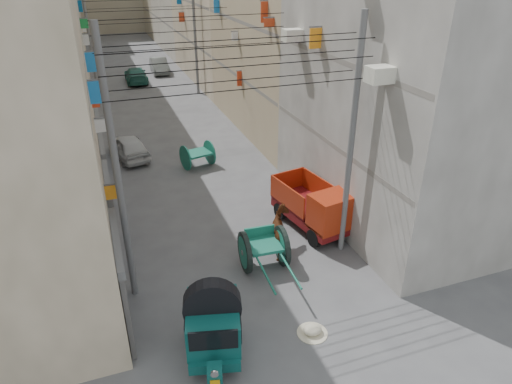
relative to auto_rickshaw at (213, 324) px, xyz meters
name	(u,v)px	position (x,y,z in m)	size (l,w,h in m)	color
shutters_left	(109,191)	(-2.00, 7.59, 0.43)	(0.18, 14.40, 2.88)	#4B4A4F
signboards	(160,68)	(1.91, 18.87, 2.37)	(8.22, 40.52, 5.67)	#0E5B9D
ac_units	(336,23)	(5.57, 4.88, 6.37)	(0.70, 6.55, 3.35)	beige
utility_poles	(174,76)	(1.92, 14.22, 2.94)	(7.40, 22.20, 8.00)	#5A5B5D
overhead_cables	(180,24)	(1.92, 11.62, 5.71)	(7.40, 22.52, 1.12)	black
auto_rickshaw	(213,324)	(0.00, 0.00, 0.00)	(1.86, 2.65, 1.80)	black
tonga_cart	(264,248)	(2.55, 3.15, -0.34)	(1.51, 3.12, 1.38)	black
mini_truck	(318,211)	(5.19, 4.50, -0.14)	(2.10, 3.62, 1.92)	black
second_cart	(198,154)	(2.36, 11.90, -0.40)	(1.64, 1.52, 1.23)	#16614E
feed_sack	(312,330)	(2.74, -0.19, -0.93)	(0.53, 0.43, 0.27)	#BFB49E
horse	(284,234)	(3.48, 3.69, -0.29)	(0.83, 1.82, 1.53)	#5C2515
distant_car_white	(129,147)	(-0.72, 14.24, -0.46)	(1.41, 3.50, 1.19)	silver
distant_car_grey	(159,66)	(3.84, 33.03, -0.42)	(1.36, 3.89, 1.28)	#5B605D
distant_car_green	(136,75)	(1.48, 30.23, -0.45)	(1.70, 4.17, 1.21)	#1F5D50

